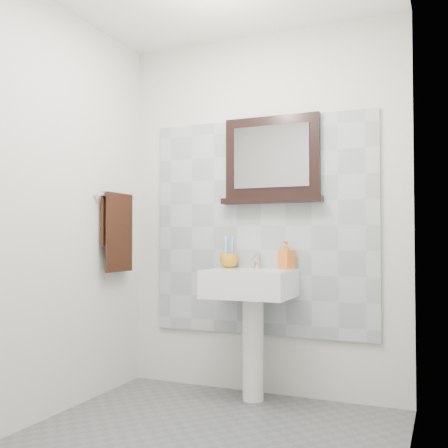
% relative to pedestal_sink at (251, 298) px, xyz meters
% --- Properties ---
extents(back_wall, '(2.00, 0.01, 2.50)m').
position_rel_pedestal_sink_xyz_m(back_wall, '(0.00, 0.23, 0.57)').
color(back_wall, silver).
rests_on(back_wall, ground).
extents(front_wall, '(2.00, 0.01, 2.50)m').
position_rel_pedestal_sink_xyz_m(front_wall, '(0.00, -1.97, 0.57)').
color(front_wall, silver).
rests_on(front_wall, ground).
extents(left_wall, '(0.01, 2.20, 2.50)m').
position_rel_pedestal_sink_xyz_m(left_wall, '(-1.00, -0.87, 0.57)').
color(left_wall, silver).
rests_on(left_wall, ground).
extents(right_wall, '(0.01, 2.20, 2.50)m').
position_rel_pedestal_sink_xyz_m(right_wall, '(1.00, -0.87, 0.57)').
color(right_wall, silver).
rests_on(right_wall, ground).
extents(splashback, '(1.60, 0.02, 1.50)m').
position_rel_pedestal_sink_xyz_m(splashback, '(0.00, 0.21, 0.47)').
color(splashback, '#A1AAAF').
rests_on(splashback, back_wall).
extents(pedestal_sink, '(0.55, 0.44, 0.96)m').
position_rel_pedestal_sink_xyz_m(pedestal_sink, '(0.00, 0.00, 0.00)').
color(pedestal_sink, white).
rests_on(pedestal_sink, ground).
extents(toothbrush_cup, '(0.16, 0.16, 0.10)m').
position_rel_pedestal_sink_xyz_m(toothbrush_cup, '(-0.21, 0.14, 0.23)').
color(toothbrush_cup, orange).
rests_on(toothbrush_cup, pedestal_sink).
extents(toothbrushes, '(0.05, 0.04, 0.21)m').
position_rel_pedestal_sink_xyz_m(toothbrushes, '(-0.21, 0.14, 0.31)').
color(toothbrushes, white).
rests_on(toothbrushes, toothbrush_cup).
extents(soap_dispenser, '(0.11, 0.11, 0.19)m').
position_rel_pedestal_sink_xyz_m(soap_dispenser, '(0.20, 0.15, 0.28)').
color(soap_dispenser, red).
rests_on(soap_dispenser, pedestal_sink).
extents(framed_mirror, '(0.71, 0.11, 0.60)m').
position_rel_pedestal_sink_xyz_m(framed_mirror, '(0.09, 0.19, 0.91)').
color(framed_mirror, black).
rests_on(framed_mirror, back_wall).
extents(towel_bar, '(0.07, 0.40, 0.03)m').
position_rel_pedestal_sink_xyz_m(towel_bar, '(-0.95, -0.14, 0.69)').
color(towel_bar, silver).
rests_on(towel_bar, left_wall).
extents(hand_towel, '(0.06, 0.30, 0.55)m').
position_rel_pedestal_sink_xyz_m(hand_towel, '(-0.94, -0.14, 0.48)').
color(hand_towel, black).
rests_on(hand_towel, towel_bar).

